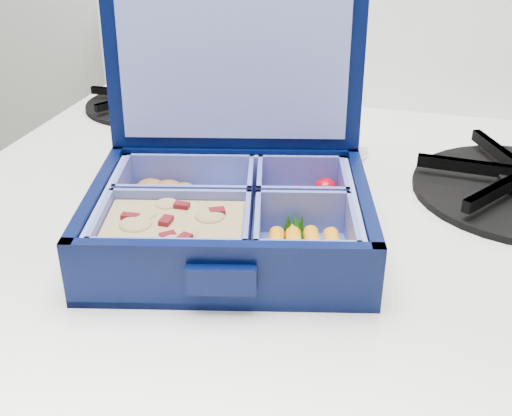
% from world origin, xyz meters
% --- Properties ---
extents(bento_box, '(0.25, 0.21, 0.05)m').
position_xyz_m(bento_box, '(0.55, 1.56, 0.96)').
color(bento_box, black).
rests_on(bento_box, stove).
extents(burner_grate_rear, '(0.15, 0.15, 0.02)m').
position_xyz_m(burner_grate_rear, '(0.35, 1.85, 0.94)').
color(burner_grate_rear, black).
rests_on(burner_grate_rear, stove).
extents(fork, '(0.08, 0.18, 0.01)m').
position_xyz_m(fork, '(0.59, 1.67, 0.93)').
color(fork, silver).
rests_on(fork, stove).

